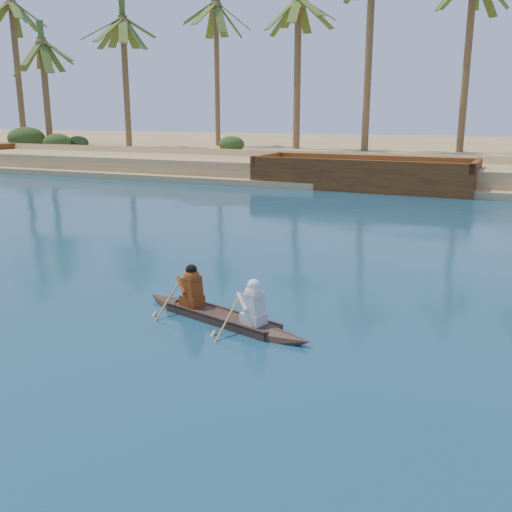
% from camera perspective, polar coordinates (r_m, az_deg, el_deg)
% --- Properties ---
extents(sandy_embankment, '(150.00, 51.00, 1.50)m').
position_cam_1_polar(sandy_embankment, '(57.45, 10.36, 10.15)').
color(sandy_embankment, '#CDBA74').
rests_on(sandy_embankment, ground).
extents(palm_grove, '(110.00, 14.00, 16.00)m').
position_cam_1_polar(palm_grove, '(45.99, 7.16, 18.66)').
color(palm_grove, '#3C6122').
rests_on(palm_grove, ground).
extents(shrub_cluster, '(100.00, 6.00, 2.40)m').
position_cam_1_polar(shrub_cluster, '(42.61, 5.52, 9.92)').
color(shrub_cluster, '#1A3915').
rests_on(shrub_cluster, ground).
extents(canoe, '(4.52, 1.85, 1.25)m').
position_cam_1_polar(canoe, '(11.98, -3.47, -5.46)').
color(canoe, '#402C22').
rests_on(canoe, ground).
extents(barge_mid, '(12.67, 4.59, 2.09)m').
position_cam_1_polar(barge_mid, '(33.96, 10.64, 7.91)').
color(barge_mid, brown).
rests_on(barge_mid, ground).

